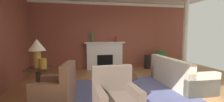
# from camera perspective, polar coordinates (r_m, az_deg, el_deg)

# --- Properties ---
(ground_plane) EXTENTS (9.13, 9.13, 0.00)m
(ground_plane) POSITION_cam_1_polar(r_m,az_deg,el_deg) (4.88, 7.39, -12.94)
(ground_plane) COLOR olive
(wall_fireplace) EXTENTS (7.62, 0.12, 3.00)m
(wall_fireplace) POSITION_cam_1_polar(r_m,az_deg,el_deg) (7.60, -0.14, 5.37)
(wall_fireplace) COLOR brown
(wall_fireplace) RESTS_ON ground_plane
(crown_moulding) EXTENTS (7.62, 0.08, 0.12)m
(crown_moulding) POSITION_cam_1_polar(r_m,az_deg,el_deg) (7.64, -0.01, 16.06)
(crown_moulding) COLOR white
(area_rug) EXTENTS (3.69, 2.64, 0.01)m
(area_rug) POSITION_cam_1_polar(r_m,az_deg,el_deg) (4.63, 2.37, -13.89)
(area_rug) COLOR #4C517A
(area_rug) RESTS_ON ground_plane
(fireplace) EXTENTS (1.80, 0.35, 1.22)m
(fireplace) POSITION_cam_1_polar(r_m,az_deg,el_deg) (7.40, -2.58, -1.82)
(fireplace) COLOR white
(fireplace) RESTS_ON ground_plane
(sofa) EXTENTS (0.92, 2.11, 0.85)m
(sofa) POSITION_cam_1_polar(r_m,az_deg,el_deg) (5.49, 21.95, -7.97)
(sofa) COLOR beige
(sofa) RESTS_ON ground_plane
(armchair_near_window) EXTENTS (0.94, 0.94, 0.95)m
(armchair_near_window) POSITION_cam_1_polar(r_m,az_deg,el_deg) (3.93, -18.83, -13.28)
(armchair_near_window) COLOR brown
(armchair_near_window) RESTS_ON ground_plane
(armchair_facing_fireplace) EXTENTS (0.85, 0.85, 0.95)m
(armchair_facing_fireplace) POSITION_cam_1_polar(r_m,az_deg,el_deg) (3.23, 1.45, -17.22)
(armchair_facing_fireplace) COLOR brown
(armchair_facing_fireplace) RESTS_ON ground_plane
(coffee_table) EXTENTS (1.00, 1.00, 0.45)m
(coffee_table) POSITION_cam_1_polar(r_m,az_deg,el_deg) (4.53, 2.39, -9.97)
(coffee_table) COLOR #3D2D1E
(coffee_table) RESTS_ON ground_plane
(side_table) EXTENTS (0.56, 0.56, 0.70)m
(side_table) POSITION_cam_1_polar(r_m,az_deg,el_deg) (4.77, -24.16, -8.89)
(side_table) COLOR #3D2D1E
(side_table) RESTS_ON ground_plane
(table_lamp) EXTENTS (0.44, 0.44, 0.75)m
(table_lamp) POSITION_cam_1_polar(r_m,az_deg,el_deg) (4.63, -24.60, 1.03)
(table_lamp) COLOR #B28E38
(table_lamp) RESTS_ON side_table
(vase_on_side_table) EXTENTS (0.18, 0.18, 0.26)m
(vase_on_side_table) POSITION_cam_1_polar(r_m,az_deg,el_deg) (4.53, -22.86, -4.01)
(vase_on_side_table) COLOR #B7892D
(vase_on_side_table) RESTS_ON side_table
(vase_mantel_left) EXTENTS (0.10, 0.10, 0.45)m
(vase_mantel_left) POSITION_cam_1_polar(r_m,az_deg,el_deg) (7.21, -6.88, 4.85)
(vase_mantel_left) COLOR #33703D
(vase_mantel_left) RESTS_ON fireplace
(vase_tall_corner) EXTENTS (0.27, 0.27, 0.62)m
(vase_tall_corner) POSITION_cam_1_polar(r_m,az_deg,el_deg) (7.70, 12.13, -3.64)
(vase_tall_corner) COLOR black
(vase_tall_corner) RESTS_ON ground_plane
(vase_mantel_right) EXTENTS (0.15, 0.15, 0.25)m
(vase_mantel_right) POSITION_cam_1_polar(r_m,az_deg,el_deg) (7.39, 1.68, 4.16)
(vase_mantel_right) COLOR #9E3328
(vase_mantel_right) RESTS_ON fireplace
(book_red_cover) EXTENTS (0.24, 0.21, 0.05)m
(book_red_cover) POSITION_cam_1_polar(r_m,az_deg,el_deg) (4.56, 1.54, -8.05)
(book_red_cover) COLOR tan
(book_red_cover) RESTS_ON coffee_table
(book_art_folio) EXTENTS (0.28, 0.24, 0.05)m
(book_art_folio) POSITION_cam_1_polar(r_m,az_deg,el_deg) (4.57, 3.52, -7.43)
(book_art_folio) COLOR maroon
(book_art_folio) RESTS_ON coffee_table
(potted_plant) EXTENTS (0.56, 0.56, 0.83)m
(potted_plant) POSITION_cam_1_polar(r_m,az_deg,el_deg) (7.89, 16.31, -2.19)
(potted_plant) COLOR #BCB29E
(potted_plant) RESTS_ON ground_plane
(column_white) EXTENTS (0.20, 0.20, 3.00)m
(column_white) POSITION_cam_1_polar(r_m,az_deg,el_deg) (7.87, 24.06, 4.87)
(column_white) COLOR white
(column_white) RESTS_ON ground_plane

